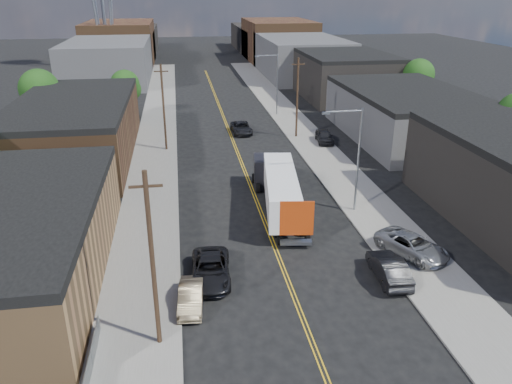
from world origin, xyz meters
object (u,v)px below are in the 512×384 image
object	(u,v)px
car_right_lot_c	(324,136)
car_ahead_truck	(241,128)
car_left_c	(211,269)
car_right_oncoming	(389,268)
car_right_lot_a	(412,245)
car_left_b	(191,297)
semi_truck	(278,186)

from	to	relation	value
car_right_lot_c	car_ahead_truck	xyz separation A→B (m)	(-9.50, 6.20, -0.21)
car_left_c	car_right_lot_c	size ratio (longest dim) A/B	1.19
car_left_c	car_right_oncoming	distance (m)	11.73
car_ahead_truck	car_right_lot_a	bearing A→B (deg)	-78.45
car_left_b	car_right_lot_c	world-z (taller)	car_right_lot_c
car_left_c	car_ahead_truck	xyz separation A→B (m)	(6.50, 35.02, -0.03)
car_left_b	car_right_lot_c	xyz separation A→B (m)	(17.40, 31.64, 0.26)
car_left_c	semi_truck	bearing A→B (deg)	61.51
semi_truck	car_left_b	bearing A→B (deg)	-113.15
car_right_oncoming	car_ahead_truck	xyz separation A→B (m)	(-5.10, 36.76, -0.07)
car_right_oncoming	car_ahead_truck	bearing A→B (deg)	-79.06
car_ahead_truck	semi_truck	bearing A→B (deg)	-91.44
car_right_lot_a	car_ahead_truck	size ratio (longest dim) A/B	1.04
car_right_lot_a	car_right_lot_c	world-z (taller)	car_right_lot_c
car_right_oncoming	car_right_lot_c	world-z (taller)	car_right_lot_c
car_left_b	car_left_c	xyz separation A→B (m)	(1.40, 2.82, 0.09)
semi_truck	car_right_lot_c	world-z (taller)	semi_truck
car_left_b	car_left_c	world-z (taller)	car_left_c
semi_truck	car_right_oncoming	world-z (taller)	semi_truck
car_left_b	car_right_lot_c	distance (m)	36.11
semi_truck	car_left_c	bearing A→B (deg)	-114.30
car_left_c	car_right_oncoming	world-z (taller)	car_right_oncoming
car_left_b	car_right_lot_a	size ratio (longest dim) A/B	0.75
car_left_c	car_right_lot_a	distance (m)	14.41
car_left_b	car_ahead_truck	world-z (taller)	car_ahead_truck
car_left_b	car_left_c	bearing A→B (deg)	68.18
car_left_b	car_right_oncoming	world-z (taller)	car_right_oncoming
semi_truck	car_right_oncoming	bearing A→B (deg)	-59.43
car_left_b	car_right_lot_a	world-z (taller)	car_right_lot_a
car_right_lot_c	car_ahead_truck	bearing A→B (deg)	152.97
semi_truck	car_right_lot_a	bearing A→B (deg)	-42.72
semi_truck	car_ahead_truck	xyz separation A→B (m)	(0.00, 24.64, -1.43)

